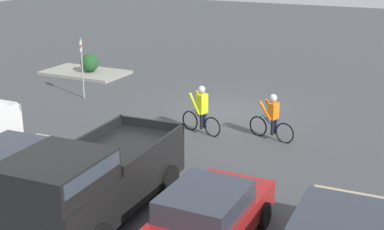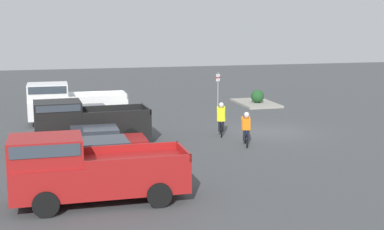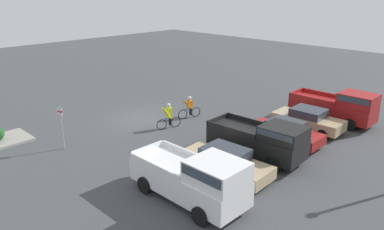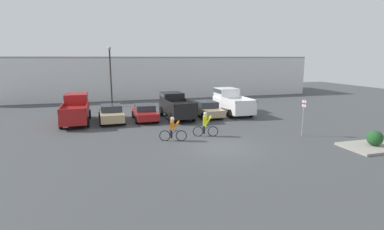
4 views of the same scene
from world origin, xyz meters
name	(u,v)px [view 2 (image 2 of 4)]	position (x,y,z in m)	size (l,w,h in m)	color
ground_plane	(270,132)	(0.00, 0.00, 0.00)	(80.00, 80.00, 0.00)	#424447
pickup_truck_0	(86,168)	(-8.96, 10.08, 1.16)	(2.17, 5.59, 2.26)	maroon
sedan_0	(101,158)	(-6.16, 9.36, 0.73)	(2.11, 4.46, 1.45)	tan
sedan_1	(95,143)	(-3.36, 9.39, 0.68)	(1.96, 4.37, 1.35)	maroon
pickup_truck_1	(85,121)	(-0.58, 9.64, 1.13)	(2.41, 5.39, 2.14)	black
sedan_2	(85,119)	(2.24, 9.46, 0.70)	(2.19, 4.79, 1.41)	tan
pickup_truck_2	(70,103)	(5.04, 10.17, 1.19)	(2.30, 5.50, 2.33)	white
cyclist_0	(221,119)	(-0.13, 2.74, 0.86)	(1.69, 0.59, 1.73)	black
cyclist_1	(246,128)	(-2.52, 2.25, 0.80)	(1.73, 0.59, 1.61)	black
fire_lane_sign	(218,89)	(6.30, 0.93, 1.55)	(0.14, 0.29, 2.58)	#9E9EA3
curb_island	(256,103)	(8.98, -2.69, 0.07)	(4.18, 2.43, 0.15)	gray
shrub	(257,96)	(8.67, -2.69, 0.60)	(0.91, 0.91, 0.91)	#1E4C23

